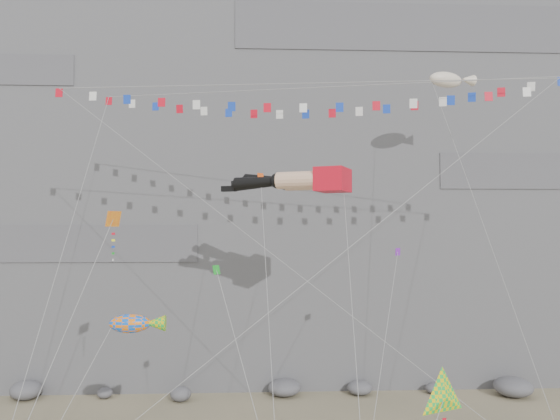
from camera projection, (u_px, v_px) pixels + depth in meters
name	position (u px, v px, depth m)	size (l,w,h in m)	color
cliff	(277.00, 119.00, 58.83)	(80.00, 28.00, 50.00)	slate
talus_boulders	(284.00, 388.00, 43.04)	(60.00, 3.00, 1.20)	slate
legs_kite	(298.00, 181.00, 33.05)	(8.00, 16.27, 20.32)	red
flag_banner_upper	(318.00, 88.00, 34.42)	(29.52, 14.01, 29.03)	red
flag_banner_lower	(322.00, 83.00, 32.26)	(31.94, 8.51, 25.82)	red
harlequin_kite	(113.00, 220.00, 27.41)	(4.80, 7.46, 15.61)	red
fish_windsock	(130.00, 324.00, 28.22)	(5.83, 7.94, 11.70)	orange
delta_kite	(444.00, 398.00, 23.46)	(5.97, 6.18, 9.20)	yellow
blimp_windsock	(446.00, 81.00, 38.78)	(4.14, 13.61, 26.83)	beige
small_kite_a	(261.00, 183.00, 33.29)	(1.37, 13.21, 20.63)	#FE5615
small_kite_b	(397.00, 257.00, 33.03)	(5.54, 12.20, 17.23)	purple
small_kite_c	(218.00, 275.00, 26.74)	(4.32, 7.78, 13.76)	green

